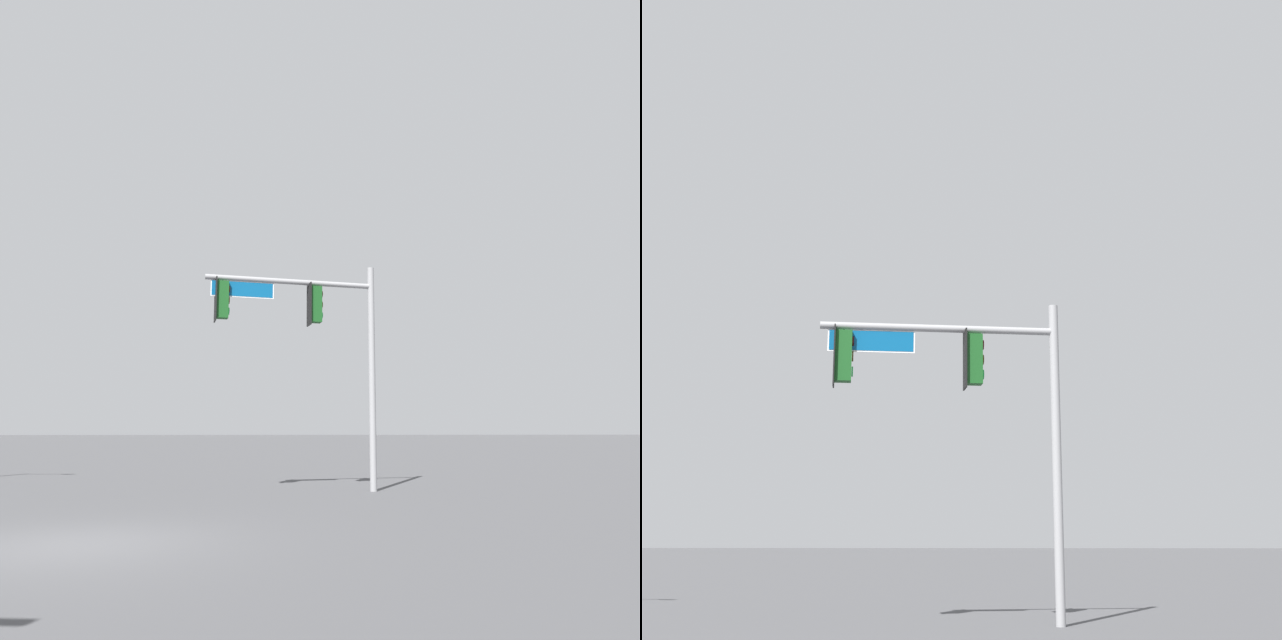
% 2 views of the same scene
% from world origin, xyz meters
% --- Properties ---
extents(ground_plane, '(400.00, 400.00, 0.00)m').
position_xyz_m(ground_plane, '(0.00, 0.00, 0.00)').
color(ground_plane, '#474749').
extents(signal_pole_near, '(5.15, 1.29, 6.82)m').
position_xyz_m(signal_pole_near, '(-4.14, -7.96, 4.90)').
color(signal_pole_near, gray).
rests_on(signal_pole_near, ground_plane).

